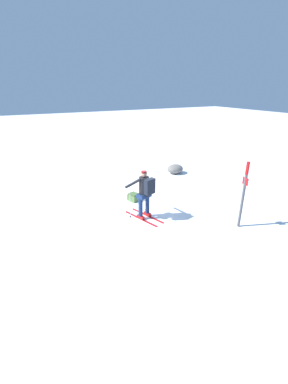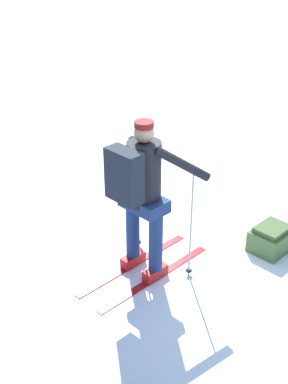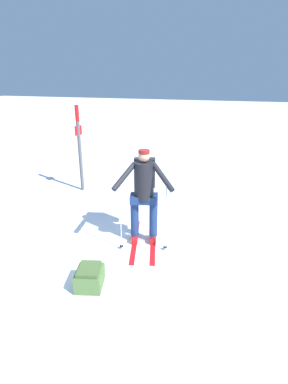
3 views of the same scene
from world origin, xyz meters
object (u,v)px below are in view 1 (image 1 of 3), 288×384
(dropped_backpack, at_px, (134,197))
(trail_marker, at_px, (244,190))
(rock_boulder, at_px, (175,169))
(skier, at_px, (145,191))

(dropped_backpack, bearing_deg, trail_marker, -58.02)
(rock_boulder, bearing_deg, trail_marker, -102.90)
(skier, bearing_deg, trail_marker, -38.74)
(skier, xyz_separation_m, rock_boulder, (3.87, 3.75, -0.80))
(skier, height_order, dropped_backpack, skier)
(dropped_backpack, bearing_deg, skier, -101.21)
(skier, bearing_deg, dropped_backpack, 78.79)
(skier, height_order, trail_marker, trail_marker)
(trail_marker, relative_size, rock_boulder, 2.56)
(skier, bearing_deg, rock_boulder, 44.16)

